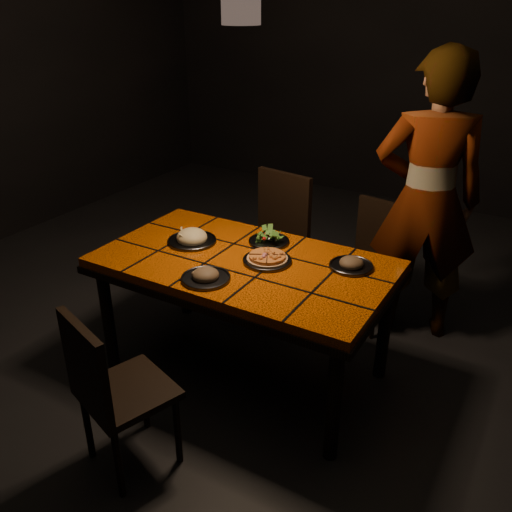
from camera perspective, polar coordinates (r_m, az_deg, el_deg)
The scene contains 12 objects.
room_shell at distance 2.73m, azimuth -1.45°, elevation 13.88°, with size 6.04×7.04×3.08m.
dining_table at distance 3.01m, azimuth -1.28°, elevation -1.73°, with size 1.62×0.92×0.75m.
chair_near at distance 2.57m, azimuth -15.11°, elevation -13.08°, with size 0.49×0.49×0.85m.
chair_far_left at distance 3.81m, azimuth 1.93°, elevation 2.43°, with size 0.50×0.50×0.97m.
chair_far_right at distance 3.74m, azimuth 12.32°, elevation 0.12°, with size 0.43×0.43×0.84m.
diner at distance 3.51m, azimuth 17.53°, elevation 5.52°, with size 0.67×0.44×1.84m, color brown.
pendant_lamp at distance 2.67m, azimuth -1.59°, elevation 24.80°, with size 0.18×0.18×1.06m.
plate_pizza at distance 2.94m, azimuth 1.19°, elevation -0.33°, with size 0.30×0.30×0.04m.
plate_pasta at distance 3.20m, azimuth -6.76°, elevation 1.86°, with size 0.29×0.29×0.09m.
plate_salad at distance 3.17m, azimuth 1.39°, elevation 1.83°, with size 0.24×0.24×0.07m.
plate_mushroom_a at distance 2.77m, azimuth -5.32°, elevation -2.08°, with size 0.26×0.26×0.08m.
plate_mushroom_b at distance 2.93m, azimuth 10.00°, elevation -0.83°, with size 0.24×0.24×0.08m.
Camera 1 is at (1.41, -2.27, 2.06)m, focal length 38.00 mm.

